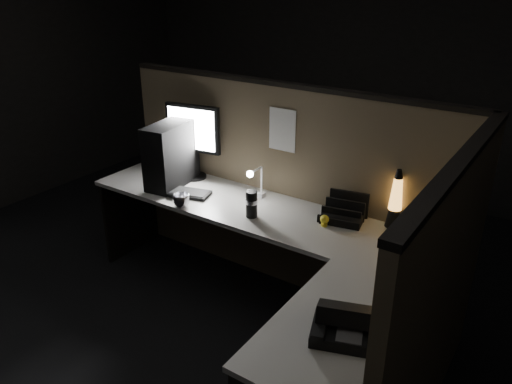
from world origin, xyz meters
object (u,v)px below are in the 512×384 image
Objects in this scene: lava_lamp at (395,203)px; desk_phone at (341,324)px; monitor at (193,134)px; keyboard at (179,192)px; pc_tower at (171,154)px.

lava_lamp is 1.14m from desk_phone.
desk_phone is at bearing -40.68° from monitor.
monitor reaches higher than keyboard.
monitor is 2.05m from desk_phone.
lava_lamp is at bearing 1.85° from pc_tower.
desk_phone is at bearing -39.68° from keyboard.
monitor is 1.25× the size of keyboard.
pc_tower reaches higher than lava_lamp.
keyboard is (0.15, -0.10, -0.22)m from pc_tower.
desk_phone is (0.17, -1.12, -0.10)m from lava_lamp.
lava_lamp is at bearing 79.16° from desk_phone.
keyboard is at bearing -165.69° from lava_lamp.
monitor is 1.49× the size of lava_lamp.
desk_phone reaches higher than keyboard.
lava_lamp is (1.46, 0.37, 0.15)m from keyboard.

